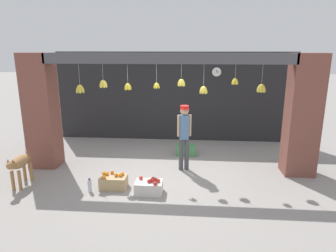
% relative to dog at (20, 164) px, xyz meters
% --- Properties ---
extents(ground_plane, '(60.00, 60.00, 0.00)m').
position_rel_dog_xyz_m(ground_plane, '(3.10, 0.90, -0.51)').
color(ground_plane, gray).
extents(shop_back_wall, '(7.55, 0.12, 2.82)m').
position_rel_dog_xyz_m(shop_back_wall, '(3.10, 3.74, 0.91)').
color(shop_back_wall, '#232326').
rests_on(shop_back_wall, ground_plane).
extents(shop_pillar_left, '(0.70, 0.60, 2.82)m').
position_rel_dog_xyz_m(shop_pillar_left, '(-0.02, 1.20, 0.91)').
color(shop_pillar_left, brown).
rests_on(shop_pillar_left, ground_plane).
extents(shop_pillar_right, '(0.70, 0.60, 2.82)m').
position_rel_dog_xyz_m(shop_pillar_right, '(6.23, 1.20, 0.91)').
color(shop_pillar_right, brown).
rests_on(shop_pillar_right, ground_plane).
extents(storefront_awning, '(5.65, 0.27, 0.94)m').
position_rel_dog_xyz_m(storefront_awning, '(3.11, 1.02, 2.13)').
color(storefront_awning, '#4C4C51').
extents(dog, '(0.28, 0.93, 0.73)m').
position_rel_dog_xyz_m(dog, '(0.00, 0.00, 0.00)').
color(dog, '#9E7042').
rests_on(dog, ground_plane).
extents(shopkeeper, '(0.34, 0.28, 1.61)m').
position_rel_dog_xyz_m(shopkeeper, '(3.51, 1.18, 0.44)').
color(shopkeeper, '#424247').
rests_on(shopkeeper, ground_plane).
extents(fruit_crate_oranges, '(0.56, 0.36, 0.34)m').
position_rel_dog_xyz_m(fruit_crate_oranges, '(2.03, 0.05, -0.36)').
color(fruit_crate_oranges, tan).
rests_on(fruit_crate_oranges, ground_plane).
extents(fruit_crate_apples, '(0.56, 0.38, 0.33)m').
position_rel_dog_xyz_m(fruit_crate_apples, '(2.83, -0.13, -0.37)').
color(fruit_crate_apples, silver).
rests_on(fruit_crate_apples, ground_plane).
extents(produce_box_green, '(0.55, 0.35, 0.29)m').
position_rel_dog_xyz_m(produce_box_green, '(3.53, 2.25, -0.36)').
color(produce_box_green, '#42844C').
rests_on(produce_box_green, ground_plane).
extents(water_bottle, '(0.08, 0.08, 0.30)m').
position_rel_dog_xyz_m(water_bottle, '(1.58, -0.16, -0.37)').
color(water_bottle, silver).
rests_on(water_bottle, ground_plane).
extents(wall_clock, '(0.29, 0.03, 0.29)m').
position_rel_dog_xyz_m(wall_clock, '(4.42, 3.67, 1.71)').
color(wall_clock, black).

